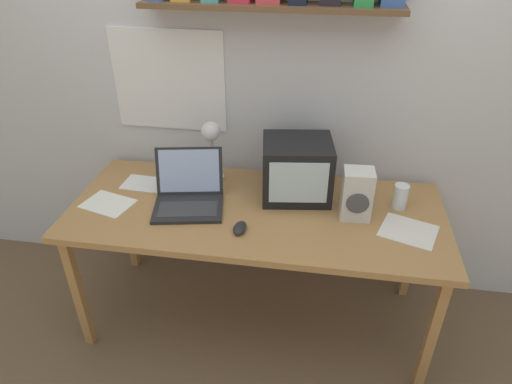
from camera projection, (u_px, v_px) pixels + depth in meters
The scene contains 12 objects.
ground_plane at pixel (256, 315), 2.69m from camera, with size 12.00×12.00×0.00m, color brown.
back_wall at pixel (269, 72), 2.37m from camera, with size 5.60×0.24×2.60m.
corner_desk at pixel (256, 218), 2.32m from camera, with size 1.87×0.78×0.76m.
crt_monitor at pixel (297, 169), 2.32m from camera, with size 0.38×0.35×0.30m.
laptop at pixel (189, 192), 2.30m from camera, with size 0.40×0.38×0.25m.
desk_lamp at pixel (211, 141), 2.37m from camera, with size 0.12×0.17×0.36m.
juice_glass at pixel (400, 198), 2.27m from camera, with size 0.07×0.07×0.13m.
space_heater at pixel (357, 194), 2.17m from camera, with size 0.15×0.13×0.25m.
computer_mouse at pixel (240, 228), 2.12m from camera, with size 0.07×0.11×0.03m.
open_notebook at pixel (108, 204), 2.32m from camera, with size 0.28×0.24×0.00m.
loose_paper_near_monitor at pixel (408, 231), 2.13m from camera, with size 0.30×0.28×0.00m.
printed_handout at pixel (146, 184), 2.49m from camera, with size 0.26×0.18×0.00m.
Camera 1 is at (0.30, -1.87, 2.04)m, focal length 32.00 mm.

